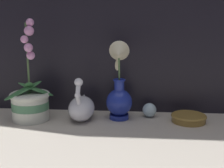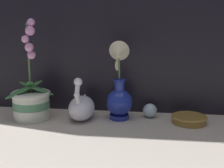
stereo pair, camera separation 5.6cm
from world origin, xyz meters
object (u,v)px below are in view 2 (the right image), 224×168
at_px(blue_vase, 119,92).
at_px(amber_dish, 189,119).
at_px(orchid_potted_plant, 31,100).
at_px(swan_figurine, 82,107).
at_px(glass_sphere, 150,111).

distance_m(blue_vase, amber_dish, 0.30).
xyz_separation_m(orchid_potted_plant, amber_dish, (0.65, 0.03, -0.06)).
bearing_deg(blue_vase, amber_dish, -1.75).
height_order(orchid_potted_plant, amber_dish, orchid_potted_plant).
bearing_deg(swan_figurine, glass_sphere, 12.79).
relative_size(swan_figurine, amber_dish, 1.32).
xyz_separation_m(swan_figurine, glass_sphere, (0.28, 0.06, -0.03)).
bearing_deg(glass_sphere, orchid_potted_plant, -170.82).
relative_size(glass_sphere, amber_dish, 0.42).
xyz_separation_m(orchid_potted_plant, glass_sphere, (0.49, 0.08, -0.05)).
bearing_deg(glass_sphere, amber_dish, -18.40).
bearing_deg(blue_vase, orchid_potted_plant, -174.39).
distance_m(swan_figurine, blue_vase, 0.17).
distance_m(orchid_potted_plant, swan_figurine, 0.21).
xyz_separation_m(glass_sphere, amber_dish, (0.16, -0.05, -0.01)).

